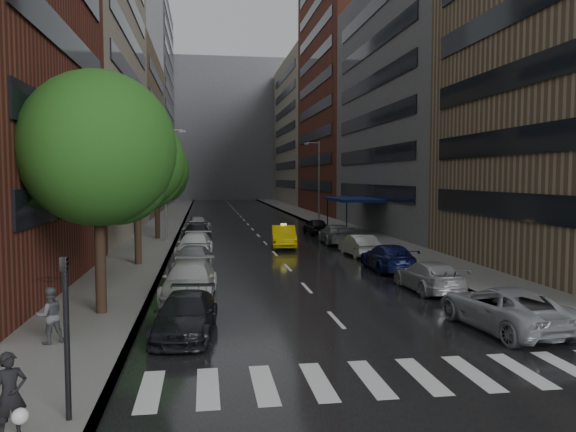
{
  "coord_description": "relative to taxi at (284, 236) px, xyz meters",
  "views": [
    {
      "loc": [
        -4.74,
        -15.75,
        5.24
      ],
      "look_at": [
        0.0,
        15.95,
        3.0
      ],
      "focal_mm": 35.0,
      "sensor_mm": 36.0,
      "label": 1
    }
  ],
  "objects": [
    {
      "name": "road",
      "position": [
        -1.07,
        24.68,
        -0.81
      ],
      "size": [
        14.0,
        140.0,
        0.01
      ],
      "primitive_type": "cube",
      "color": "black",
      "rests_on": "ground"
    },
    {
      "name": "ped_black_umbrella",
      "position": [
        -10.52,
        -23.31,
        0.57
      ],
      "size": [
        1.05,
        0.98,
        2.09
      ],
      "color": "#505155",
      "rests_on": "sidewalk_left"
    },
    {
      "name": "ground",
      "position": [
        -1.07,
        -25.32,
        -0.81
      ],
      "size": [
        220.0,
        220.0,
        0.0
      ],
      "primitive_type": "plane",
      "color": "gray",
      "rests_on": "ground"
    },
    {
      "name": "buildings_right",
      "position": [
        13.93,
        31.38,
        14.22
      ],
      "size": [
        8.05,
        109.1,
        36.0
      ],
      "color": "#937A5B",
      "rests_on": "ground"
    },
    {
      "name": "building_far",
      "position": [
        -1.07,
        92.68,
        15.19
      ],
      "size": [
        40.0,
        14.0,
        32.0
      ],
      "primitive_type": "cube",
      "color": "slate",
      "rests_on": "ground"
    },
    {
      "name": "tree_mid",
      "position": [
        -9.67,
        -7.55,
        5.27
      ],
      "size": [
        5.57,
        5.57,
        8.88
      ],
      "color": "#382619",
      "rests_on": "ground"
    },
    {
      "name": "traffic_light",
      "position": [
        -8.67,
        -29.07,
        1.42
      ],
      "size": [
        0.18,
        0.15,
        3.45
      ],
      "color": "black",
      "rests_on": "sidewalk_left"
    },
    {
      "name": "ped_bag_walker",
      "position": [
        -9.58,
        -29.73,
        0.16
      ],
      "size": [
        0.73,
        0.65,
        1.69
      ],
      "color": "black",
      "rests_on": "sidewalk_left"
    },
    {
      "name": "taxi",
      "position": [
        0.0,
        0.0,
        0.0
      ],
      "size": [
        2.15,
        5.06,
        1.62
      ],
      "primitive_type": "imported",
      "rotation": [
        0.0,
        0.0,
        -0.09
      ],
      "color": "#DFC00B",
      "rests_on": "ground"
    },
    {
      "name": "tree_far",
      "position": [
        -9.67,
        6.29,
        4.98
      ],
      "size": [
        5.31,
        5.31,
        8.47
      ],
      "color": "#382619",
      "rests_on": "ground"
    },
    {
      "name": "awning",
      "position": [
        7.92,
        9.68,
        2.32
      ],
      "size": [
        4.0,
        8.0,
        3.12
      ],
      "color": "navy",
      "rests_on": "sidewalk_right"
    },
    {
      "name": "parked_cars_left",
      "position": [
        -6.47,
        -3.75,
        -0.08
      ],
      "size": [
        2.69,
        41.41,
        1.55
      ],
      "color": "black",
      "rests_on": "ground"
    },
    {
      "name": "street_lamp_right",
      "position": [
        6.65,
        19.68,
        4.08
      ],
      "size": [
        1.74,
        0.22,
        9.0
      ],
      "color": "gray",
      "rests_on": "sidewalk_right"
    },
    {
      "name": "sidewalk_right",
      "position": [
        7.93,
        24.68,
        -0.74
      ],
      "size": [
        4.0,
        140.0,
        0.15
      ],
      "primitive_type": "cube",
      "color": "gray",
      "rests_on": "ground"
    },
    {
      "name": "tree_near",
      "position": [
        -9.67,
        -19.51,
        5.45
      ],
      "size": [
        5.74,
        5.74,
        9.15
      ],
      "color": "#382619",
      "rests_on": "ground"
    },
    {
      "name": "sidewalk_left",
      "position": [
        -10.07,
        24.68,
        -0.74
      ],
      "size": [
        4.0,
        140.0,
        0.15
      ],
      "primitive_type": "cube",
      "color": "gray",
      "rests_on": "ground"
    },
    {
      "name": "buildings_left",
      "position": [
        -16.07,
        33.47,
        15.18
      ],
      "size": [
        8.0,
        108.0,
        38.0
      ],
      "color": "maroon",
      "rests_on": "ground"
    },
    {
      "name": "street_lamp_left",
      "position": [
        -8.79,
        4.68,
        4.08
      ],
      "size": [
        1.74,
        0.22,
        9.0
      ],
      "color": "gray",
      "rests_on": "sidewalk_left"
    },
    {
      "name": "crosswalk",
      "position": [
        -0.87,
        -27.32,
        -0.8
      ],
      "size": [
        13.15,
        2.8,
        0.01
      ],
      "color": "silver",
      "rests_on": "ground"
    },
    {
      "name": "parked_cars_right",
      "position": [
        4.33,
        -9.32,
        -0.08
      ],
      "size": [
        3.04,
        37.85,
        1.53
      ],
      "color": "#989BA1",
      "rests_on": "ground"
    }
  ]
}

